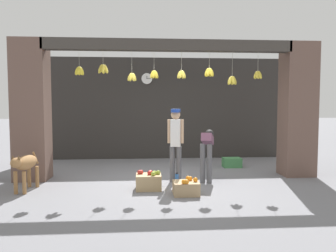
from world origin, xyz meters
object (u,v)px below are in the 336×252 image
object	(u,v)px
shopkeeper	(176,140)
water_bottle	(177,180)
worker_stooping	(207,148)
fruit_crate_oranges	(186,188)
dog	(25,164)
wall_clock	(147,79)
fruit_crate_apples	(149,181)
produce_box_green	(232,162)

from	to	relation	value
shopkeeper	water_bottle	xyz separation A→B (m)	(-0.01, -0.32, -0.77)
worker_stooping	fruit_crate_oranges	bearing A→B (deg)	-101.82
dog	water_bottle	size ratio (longest dim) A/B	3.65
dog	wall_clock	size ratio (longest dim) A/B	2.87
fruit_crate_oranges	wall_clock	size ratio (longest dim) A/B	1.36
dog	fruit_crate_apples	xyz separation A→B (m)	(2.32, -0.05, -0.35)
dog	fruit_crate_oranges	distance (m)	3.06
worker_stooping	fruit_crate_apples	distance (m)	1.53
fruit_crate_apples	produce_box_green	bearing A→B (deg)	43.28
dog	produce_box_green	world-z (taller)	dog
shopkeeper	wall_clock	world-z (taller)	wall_clock
produce_box_green	water_bottle	distance (m)	2.46
fruit_crate_apples	wall_clock	bearing A→B (deg)	89.88
shopkeeper	produce_box_green	size ratio (longest dim) A/B	3.30
dog	shopkeeper	xyz separation A→B (m)	(2.90, 0.50, 0.39)
dog	wall_clock	xyz separation A→B (m)	(2.33, 3.50, 1.89)
fruit_crate_apples	water_bottle	size ratio (longest dim) A/B	1.80
fruit_crate_oranges	water_bottle	xyz separation A→B (m)	(-0.11, 0.65, -0.00)
dog	fruit_crate_oranges	world-z (taller)	dog
shopkeeper	fruit_crate_apples	bearing A→B (deg)	56.49
dog	fruit_crate_apples	world-z (taller)	dog
shopkeeper	fruit_crate_oranges	xyz separation A→B (m)	(0.10, -0.97, -0.77)
water_bottle	wall_clock	world-z (taller)	wall_clock
fruit_crate_oranges	fruit_crate_apples	size ratio (longest dim) A/B	0.96
dog	fruit_crate_apples	distance (m)	2.35
worker_stooping	fruit_crate_apples	size ratio (longest dim) A/B	2.21
dog	produce_box_green	bearing A→B (deg)	121.71
worker_stooping	fruit_crate_oranges	distance (m)	1.35
worker_stooping	fruit_crate_oranges	size ratio (longest dim) A/B	2.31
fruit_crate_oranges	dog	bearing A→B (deg)	171.21
dog	water_bottle	world-z (taller)	dog
worker_stooping	wall_clock	distance (m)	3.58
worker_stooping	water_bottle	xyz separation A→B (m)	(-0.70, -0.42, -0.59)
produce_box_green	shopkeeper	bearing A→B (deg)	-136.94
fruit_crate_apples	dog	bearing A→B (deg)	178.80
shopkeeper	water_bottle	size ratio (longest dim) A/B	5.75
produce_box_green	wall_clock	size ratio (longest dim) A/B	1.37
dog	shopkeeper	world-z (taller)	shopkeeper
shopkeeper	dog	bearing A→B (deg)	22.45
water_bottle	wall_clock	size ratio (longest dim) A/B	0.79
water_bottle	wall_clock	distance (m)	4.06
dog	shopkeeper	size ratio (longest dim) A/B	0.64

